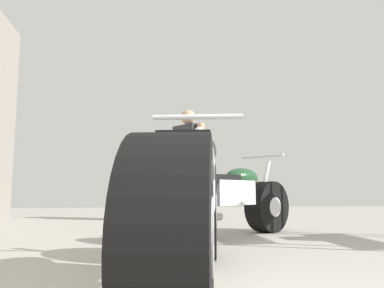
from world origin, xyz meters
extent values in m
plane|color=#A8A399|center=(0.00, 3.04, 0.00)|extent=(14.62, 14.62, 0.00)
cylinder|color=black|center=(-0.40, 2.39, 0.32)|extent=(0.37, 0.67, 0.64)
cylinder|color=silver|center=(-0.40, 2.39, 0.32)|extent=(0.30, 0.29, 0.24)
cylinder|color=black|center=(-0.70, 0.98, 0.32)|extent=(0.37, 0.67, 0.64)
cylinder|color=silver|center=(-0.70, 0.98, 0.32)|extent=(0.30, 0.29, 0.24)
cube|color=silver|center=(-0.55, 1.69, 0.50)|extent=(0.37, 0.67, 0.28)
ellipsoid|color=black|center=(-0.51, 1.90, 0.68)|extent=(0.36, 0.56, 0.22)
cube|color=black|center=(-0.59, 1.51, 0.65)|extent=(0.31, 0.51, 0.10)
ellipsoid|color=black|center=(-0.69, 1.03, 0.52)|extent=(0.34, 0.48, 0.24)
cylinder|color=silver|center=(-0.41, 2.35, 0.62)|extent=(0.10, 0.26, 0.58)
cylinder|color=silver|center=(-0.42, 2.31, 0.95)|extent=(0.61, 0.16, 0.04)
cylinder|color=silver|center=(-0.75, 1.42, 0.22)|extent=(0.20, 0.55, 0.09)
cylinder|color=black|center=(0.61, 3.93, 0.28)|extent=(0.58, 0.50, 0.56)
cylinder|color=silver|center=(0.61, 3.93, 0.28)|extent=(0.30, 0.31, 0.21)
cylinder|color=black|center=(-0.41, 3.17, 0.28)|extent=(0.58, 0.50, 0.56)
cylinder|color=silver|center=(-0.41, 3.17, 0.28)|extent=(0.30, 0.31, 0.21)
cube|color=silver|center=(0.10, 3.55, 0.44)|extent=(0.57, 0.50, 0.24)
ellipsoid|color=#1E4728|center=(0.26, 3.66, 0.59)|extent=(0.50, 0.45, 0.19)
cube|color=black|center=(-0.02, 3.46, 0.57)|extent=(0.45, 0.40, 0.09)
ellipsoid|color=#1E4728|center=(-0.37, 3.20, 0.45)|extent=(0.44, 0.41, 0.21)
cylinder|color=silver|center=(0.58, 3.91, 0.54)|extent=(0.20, 0.17, 0.51)
cylinder|color=silver|center=(0.55, 3.89, 0.84)|extent=(0.35, 0.45, 0.03)
cylinder|color=silver|center=(-0.18, 3.49, 0.20)|extent=(0.43, 0.35, 0.08)
cylinder|color=#2D3851|center=(-0.13, 5.65, 0.41)|extent=(0.22, 0.22, 0.83)
cylinder|color=#2D3851|center=(-0.01, 5.49, 0.41)|extent=(0.22, 0.22, 0.83)
cube|color=#2D2D33|center=(-0.07, 5.57, 1.14)|extent=(0.46, 0.52, 0.63)
cylinder|color=tan|center=(-0.23, 5.80, 1.17)|extent=(0.16, 0.16, 0.58)
cylinder|color=tan|center=(0.09, 5.34, 1.17)|extent=(0.16, 0.16, 0.58)
sphere|color=tan|center=(-0.07, 5.57, 1.60)|extent=(0.23, 0.23, 0.23)
camera|label=1|loc=(-0.80, -0.20, 0.46)|focal=35.51mm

